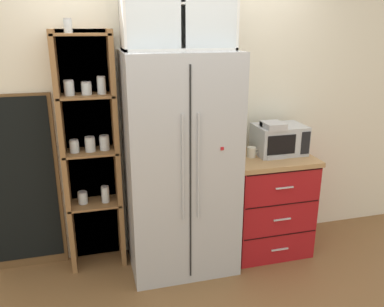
{
  "coord_description": "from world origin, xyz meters",
  "views": [
    {
      "loc": [
        -0.71,
        -2.99,
        2.04
      ],
      "look_at": [
        0.1,
        0.03,
        1.02
      ],
      "focal_mm": 37.17,
      "sensor_mm": 36.0,
      "label": 1
    }
  ],
  "objects": [
    {
      "name": "refrigerator",
      "position": [
        0.0,
        0.03,
        0.92
      ],
      "size": [
        0.88,
        0.67,
        1.85
      ],
      "color": "#B7BABF",
      "rests_on": "ground"
    },
    {
      "name": "bottle_green",
      "position": [
        0.54,
        0.15,
        1.05
      ],
      "size": [
        0.07,
        0.07,
        0.3
      ],
      "color": "#285B33",
      "rests_on": "counter_cabinet"
    },
    {
      "name": "coffee_maker",
      "position": [
        0.83,
        0.07,
        1.08
      ],
      "size": [
        0.17,
        0.2,
        0.31
      ],
      "color": "#B7B7BC",
      "rests_on": "counter_cabinet"
    },
    {
      "name": "ground_plane",
      "position": [
        0.0,
        0.0,
        0.0
      ],
      "size": [
        10.66,
        10.66,
        0.0
      ],
      "primitive_type": "plane",
      "color": "brown"
    },
    {
      "name": "counter_cabinet",
      "position": [
        0.83,
        0.06,
        0.46
      ],
      "size": [
        0.73,
        0.61,
        0.92
      ],
      "color": "#A8161C",
      "rests_on": "ground"
    },
    {
      "name": "pantry_shelf_column",
      "position": [
        -0.71,
        0.28,
        1.04
      ],
      "size": [
        0.5,
        0.3,
        2.08
      ],
      "color": "brown",
      "rests_on": "ground"
    },
    {
      "name": "upper_cabinet",
      "position": [
        0.0,
        0.07,
        2.17
      ],
      "size": [
        0.85,
        0.32,
        0.66
      ],
      "color": "silver",
      "rests_on": "refrigerator"
    },
    {
      "name": "bottle_clear",
      "position": [
        0.83,
        0.08,
        1.03
      ],
      "size": [
        0.07,
        0.07,
        0.24
      ],
      "color": "silver",
      "rests_on": "counter_cabinet"
    },
    {
      "name": "mug_red",
      "position": [
        0.83,
        0.01,
        0.96
      ],
      "size": [
        0.12,
        0.09,
        0.08
      ],
      "color": "red",
      "rests_on": "counter_cabinet"
    },
    {
      "name": "mug_cream",
      "position": [
        0.66,
        0.07,
        0.97
      ],
      "size": [
        0.11,
        0.08,
        0.09
      ],
      "color": "silver",
      "rests_on": "counter_cabinet"
    },
    {
      "name": "chalkboard_menu",
      "position": [
        -1.28,
        0.33,
        0.77
      ],
      "size": [
        0.6,
        0.04,
        1.52
      ],
      "color": "brown",
      "rests_on": "ground"
    },
    {
      "name": "microwave",
      "position": [
        0.93,
        0.11,
        1.05
      ],
      "size": [
        0.44,
        0.33,
        0.26
      ],
      "color": "#B7BABF",
      "rests_on": "counter_cabinet"
    },
    {
      "name": "wall_back_cream",
      "position": [
        0.0,
        0.4,
        1.27
      ],
      "size": [
        4.97,
        0.1,
        2.55
      ],
      "primitive_type": "cube",
      "color": "silver",
      "rests_on": "ground"
    }
  ]
}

